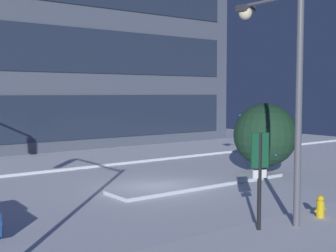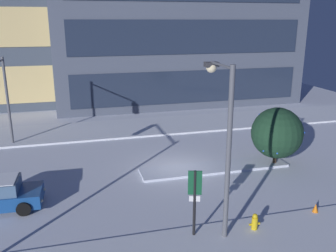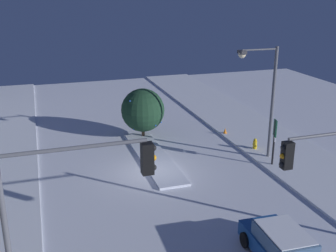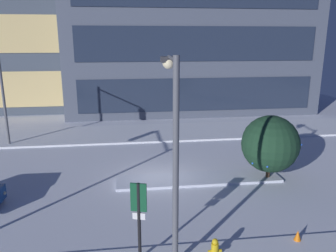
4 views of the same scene
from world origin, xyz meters
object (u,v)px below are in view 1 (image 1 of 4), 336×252
street_lamp_arched (280,75)px  parking_info_sign (260,170)px  fire_hydrant (320,209)px  decorated_tree_median (265,135)px

street_lamp_arched → parking_info_sign: (-1.19, -0.28, -2.75)m
street_lamp_arched → parking_info_sign: size_ratio=2.39×
street_lamp_arched → fire_hydrant: street_lamp_arched is taller
street_lamp_arched → parking_info_sign: bearing=105.0°
parking_info_sign → decorated_tree_median: (7.35, 6.17, 0.15)m
decorated_tree_median → parking_info_sign: bearing=-140.0°
decorated_tree_median → fire_hydrant: bearing=-126.5°
parking_info_sign → decorated_tree_median: decorated_tree_median is taller
fire_hydrant → parking_info_sign: bearing=174.2°
fire_hydrant → decorated_tree_median: size_ratio=0.24×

